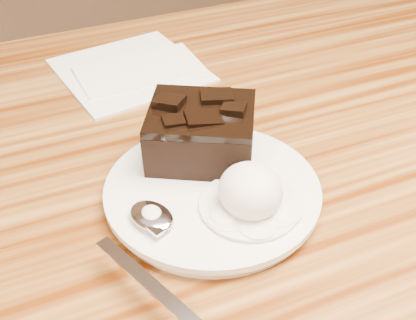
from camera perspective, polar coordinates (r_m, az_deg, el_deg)
name	(u,v)px	position (r m, az deg, el deg)	size (l,w,h in m)	color
plate	(212,193)	(0.50, 0.46, -3.54)	(0.20, 0.20, 0.02)	white
brownie	(201,135)	(0.52, -0.71, 2.66)	(0.10, 0.09, 0.05)	black
ice_cream_scoop	(250,191)	(0.46, 4.51, -3.26)	(0.05, 0.06, 0.05)	white
melt_puddle	(249,206)	(0.47, 4.41, -4.87)	(0.09, 0.09, 0.00)	white
spoon	(152,217)	(0.46, -5.97, -6.07)	(0.03, 0.18, 0.01)	silver
napkin	(130,69)	(0.71, -8.25, 9.50)	(0.17, 0.17, 0.01)	white
crumb_a	(251,200)	(0.48, 4.53, -4.20)	(0.01, 0.01, 0.00)	black
crumb_b	(211,199)	(0.48, 0.32, -4.14)	(0.01, 0.01, 0.00)	black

